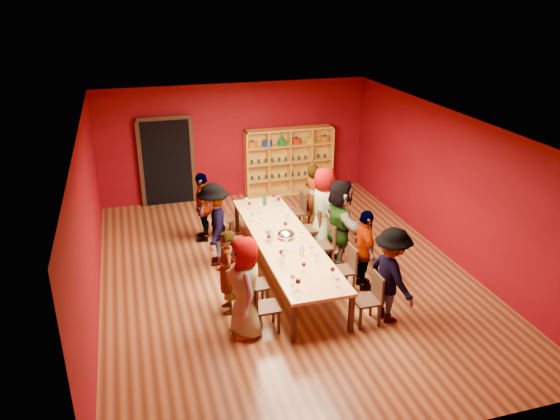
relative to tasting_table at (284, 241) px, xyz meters
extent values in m
cube|color=#5D2F18|center=(0.00, 0.00, -0.71)|extent=(7.10, 9.10, 0.02)
cube|color=#66050C|center=(0.00, 4.51, 0.80)|extent=(7.10, 0.02, 3.00)
cube|color=#66050C|center=(0.00, -4.51, 0.80)|extent=(7.10, 0.02, 3.00)
cube|color=#66050C|center=(-3.51, 0.00, 0.80)|extent=(0.02, 9.10, 3.00)
cube|color=#66050C|center=(3.51, 0.00, 0.80)|extent=(0.02, 9.10, 3.00)
cube|color=silver|center=(0.00, 0.00, 2.31)|extent=(7.10, 9.10, 0.02)
cube|color=tan|center=(0.00, 0.00, 0.02)|extent=(1.10, 4.50, 0.06)
cube|color=black|center=(-0.49, -2.17, -0.35)|extent=(0.08, 0.08, 0.69)
cube|color=black|center=(-0.49, 2.17, -0.35)|extent=(0.08, 0.08, 0.69)
cube|color=black|center=(0.49, -2.17, -0.35)|extent=(0.08, 0.08, 0.69)
cube|color=black|center=(0.49, 2.17, -0.35)|extent=(0.08, 0.08, 0.69)
cube|color=black|center=(-1.80, 4.44, 0.40)|extent=(1.20, 0.14, 2.20)
cube|color=black|center=(-1.80, 4.37, 1.55)|extent=(1.32, 0.06, 0.10)
cube|color=black|center=(-2.45, 4.37, 0.40)|extent=(0.10, 0.06, 2.20)
cube|color=black|center=(-1.15, 4.37, 0.40)|extent=(0.10, 0.06, 2.20)
cube|color=gold|center=(0.22, 4.28, 0.20)|extent=(0.04, 0.40, 1.80)
cube|color=gold|center=(2.58, 4.28, 0.20)|extent=(0.04, 0.40, 1.80)
cube|color=gold|center=(1.40, 4.28, 1.08)|extent=(2.40, 0.40, 0.04)
cube|color=gold|center=(1.40, 4.28, -0.68)|extent=(2.40, 0.40, 0.04)
cube|color=gold|center=(1.40, 4.47, 0.20)|extent=(2.40, 0.02, 1.80)
cube|color=gold|center=(1.40, 4.28, -0.25)|extent=(2.36, 0.38, 0.03)
cube|color=gold|center=(1.40, 4.28, 0.20)|extent=(2.36, 0.38, 0.03)
cube|color=gold|center=(1.40, 4.28, 0.65)|extent=(2.36, 0.38, 0.03)
cube|color=gold|center=(0.80, 4.28, 0.20)|extent=(0.03, 0.38, 1.76)
cube|color=gold|center=(1.40, 4.28, 0.20)|extent=(0.03, 0.38, 1.76)
cube|color=gold|center=(2.00, 4.28, 0.20)|extent=(0.03, 0.38, 1.76)
cylinder|color=#C9680B|center=(0.40, 4.28, 0.74)|extent=(0.26, 0.26, 0.15)
sphere|color=black|center=(0.40, 4.28, 0.84)|extent=(0.05, 0.05, 0.05)
cylinder|color=navy|center=(0.80, 4.28, 0.74)|extent=(0.26, 0.26, 0.15)
sphere|color=black|center=(0.80, 4.28, 0.84)|extent=(0.05, 0.05, 0.05)
cylinder|color=#186325|center=(1.20, 4.28, 0.71)|extent=(0.26, 0.26, 0.08)
cone|color=#186325|center=(1.20, 4.28, 0.86)|extent=(0.24, 0.24, 0.22)
cylinder|color=#A52412|center=(1.60, 4.28, 0.74)|extent=(0.26, 0.26, 0.15)
sphere|color=black|center=(1.60, 4.28, 0.84)|extent=(0.05, 0.05, 0.05)
cylinder|color=gold|center=(2.00, 4.28, 0.74)|extent=(0.26, 0.26, 0.15)
sphere|color=black|center=(2.00, 4.28, 0.84)|extent=(0.05, 0.05, 0.05)
cylinder|color=#C9680B|center=(2.40, 4.28, 0.74)|extent=(0.26, 0.26, 0.15)
sphere|color=black|center=(2.40, 4.28, 0.84)|extent=(0.05, 0.05, 0.05)
cylinder|color=#1A301F|center=(0.38, 4.28, -0.18)|extent=(0.07, 0.07, 0.10)
cylinder|color=#1A301F|center=(0.56, 4.28, -0.18)|extent=(0.07, 0.07, 0.10)
cylinder|color=#1A301F|center=(0.75, 4.28, -0.18)|extent=(0.07, 0.07, 0.10)
cylinder|color=#1A301F|center=(0.93, 4.28, -0.18)|extent=(0.07, 0.07, 0.10)
cylinder|color=#1A301F|center=(1.12, 4.28, -0.18)|extent=(0.07, 0.07, 0.10)
cylinder|color=#1A301F|center=(1.30, 4.28, -0.18)|extent=(0.07, 0.07, 0.10)
cylinder|color=#1A301F|center=(1.49, 4.28, -0.18)|extent=(0.07, 0.07, 0.10)
cylinder|color=#1A301F|center=(1.67, 4.28, -0.18)|extent=(0.07, 0.07, 0.10)
cylinder|color=#1A301F|center=(1.86, 4.28, -0.18)|extent=(0.07, 0.07, 0.10)
cylinder|color=#1A301F|center=(2.04, 4.28, -0.18)|extent=(0.07, 0.07, 0.10)
cylinder|color=#1A301F|center=(2.23, 4.28, -0.18)|extent=(0.07, 0.07, 0.10)
cylinder|color=#1A301F|center=(2.42, 4.28, -0.18)|extent=(0.07, 0.07, 0.10)
cylinder|color=#1A301F|center=(0.38, 4.28, 0.27)|extent=(0.07, 0.07, 0.10)
cylinder|color=#1A301F|center=(0.56, 4.28, 0.27)|extent=(0.07, 0.07, 0.10)
cylinder|color=#1A301F|center=(0.75, 4.28, 0.27)|extent=(0.07, 0.07, 0.10)
cylinder|color=#1A301F|center=(0.93, 4.28, 0.27)|extent=(0.07, 0.07, 0.10)
cylinder|color=#1A301F|center=(1.12, 4.28, 0.27)|extent=(0.07, 0.07, 0.10)
cylinder|color=#1A301F|center=(1.30, 4.28, 0.27)|extent=(0.07, 0.07, 0.10)
cylinder|color=#1A301F|center=(1.49, 4.28, 0.27)|extent=(0.07, 0.07, 0.10)
cylinder|color=#1A301F|center=(1.67, 4.28, 0.27)|extent=(0.07, 0.07, 0.10)
cylinder|color=#1A301F|center=(1.86, 4.28, 0.27)|extent=(0.07, 0.07, 0.10)
cylinder|color=#1A301F|center=(2.04, 4.28, 0.27)|extent=(0.07, 0.07, 0.10)
cylinder|color=#1A301F|center=(2.23, 4.28, 0.27)|extent=(0.07, 0.07, 0.10)
cylinder|color=#1A301F|center=(2.42, 4.28, 0.27)|extent=(0.07, 0.07, 0.10)
cube|color=black|center=(-0.83, -1.73, -0.27)|extent=(0.42, 0.42, 0.04)
cube|color=black|center=(-1.02, -1.73, -0.03)|extent=(0.04, 0.40, 0.44)
cube|color=black|center=(-1.00, -1.90, -0.49)|extent=(0.04, 0.04, 0.41)
cube|color=black|center=(-0.66, -1.90, -0.49)|extent=(0.04, 0.04, 0.41)
cube|color=black|center=(-1.00, -1.56, -0.49)|extent=(0.04, 0.04, 0.41)
cube|color=black|center=(-0.66, -1.56, -0.49)|extent=(0.04, 0.04, 0.41)
imported|color=silver|center=(-1.16, -1.73, 0.16)|extent=(0.47, 0.85, 1.72)
cube|color=black|center=(-0.83, -0.99, -0.27)|extent=(0.42, 0.42, 0.04)
cube|color=black|center=(-1.02, -0.99, -0.03)|extent=(0.04, 0.40, 0.44)
cube|color=black|center=(-1.00, -1.16, -0.49)|extent=(0.04, 0.04, 0.41)
cube|color=black|center=(-0.66, -1.16, -0.49)|extent=(0.04, 0.04, 0.41)
cube|color=black|center=(-1.00, -0.82, -0.49)|extent=(0.04, 0.04, 0.41)
cube|color=black|center=(-0.66, -0.82, -0.49)|extent=(0.04, 0.04, 0.41)
imported|color=pink|center=(-1.33, -0.99, 0.06)|extent=(0.41, 0.56, 1.51)
cube|color=black|center=(-0.83, 0.81, -0.27)|extent=(0.42, 0.42, 0.04)
cube|color=black|center=(-1.02, 0.81, -0.03)|extent=(0.04, 0.40, 0.44)
cube|color=black|center=(-1.00, 0.64, -0.49)|extent=(0.04, 0.04, 0.41)
cube|color=black|center=(-0.66, 0.64, -0.49)|extent=(0.04, 0.04, 0.41)
cube|color=black|center=(-1.00, 0.98, -0.49)|extent=(0.04, 0.04, 0.41)
cube|color=black|center=(-0.66, 0.98, -0.49)|extent=(0.04, 0.04, 0.41)
imported|color=#D38E8F|center=(-1.23, 0.81, 0.16)|extent=(0.66, 1.18, 1.72)
cube|color=black|center=(-0.83, 2.00, -0.27)|extent=(0.42, 0.42, 0.04)
cube|color=black|center=(-1.02, 2.00, -0.03)|extent=(0.04, 0.40, 0.44)
cube|color=black|center=(-1.00, 1.83, -0.49)|extent=(0.04, 0.04, 0.41)
cube|color=black|center=(-0.66, 1.83, -0.49)|extent=(0.04, 0.04, 0.41)
cube|color=black|center=(-1.00, 2.17, -0.49)|extent=(0.04, 0.04, 0.41)
cube|color=black|center=(-0.66, 2.17, -0.49)|extent=(0.04, 0.04, 0.41)
imported|color=#141739|center=(-1.27, 2.00, 0.08)|extent=(0.61, 0.98, 1.56)
cube|color=black|center=(0.83, -2.00, -0.27)|extent=(0.42, 0.42, 0.04)
cube|color=black|center=(1.02, -2.00, -0.03)|extent=(0.04, 0.40, 0.44)
cube|color=black|center=(0.66, -2.17, -0.49)|extent=(0.04, 0.04, 0.41)
cube|color=black|center=(1.00, -2.17, -0.49)|extent=(0.04, 0.04, 0.41)
cube|color=black|center=(0.66, -1.83, -0.49)|extent=(0.04, 0.04, 0.41)
cube|color=black|center=(1.00, -1.83, -0.49)|extent=(0.04, 0.04, 0.41)
imported|color=pink|center=(1.25, -2.00, 0.14)|extent=(0.61, 1.14, 1.68)
cube|color=black|center=(0.83, -0.93, -0.27)|extent=(0.42, 0.42, 0.04)
cube|color=black|center=(1.02, -0.93, -0.03)|extent=(0.04, 0.40, 0.44)
cube|color=black|center=(0.66, -1.10, -0.49)|extent=(0.04, 0.04, 0.41)
cube|color=black|center=(1.00, -1.10, -0.49)|extent=(0.04, 0.04, 0.41)
cube|color=black|center=(0.66, -0.76, -0.49)|extent=(0.04, 0.04, 0.41)
cube|color=black|center=(1.00, -0.76, -0.49)|extent=(0.04, 0.04, 0.41)
imported|color=#161E3D|center=(1.25, -0.93, 0.08)|extent=(0.49, 0.95, 1.56)
cube|color=black|center=(0.83, 0.12, -0.27)|extent=(0.42, 0.42, 0.04)
cube|color=black|center=(1.02, 0.12, -0.03)|extent=(0.04, 0.40, 0.44)
cube|color=black|center=(0.66, -0.05, -0.49)|extent=(0.04, 0.04, 0.41)
cube|color=black|center=(1.00, -0.05, -0.49)|extent=(0.04, 0.04, 0.41)
cube|color=black|center=(0.66, 0.29, -0.49)|extent=(0.04, 0.04, 0.41)
cube|color=black|center=(1.00, 0.29, -0.49)|extent=(0.04, 0.04, 0.41)
imported|color=#515056|center=(1.19, 0.12, 0.20)|extent=(0.59, 1.69, 1.80)
cube|color=black|center=(0.83, 0.97, -0.27)|extent=(0.42, 0.42, 0.04)
cube|color=black|center=(1.02, 0.97, -0.03)|extent=(0.04, 0.40, 0.44)
cube|color=black|center=(0.66, 0.80, -0.49)|extent=(0.04, 0.04, 0.41)
cube|color=black|center=(1.00, 0.80, -0.49)|extent=(0.04, 0.04, 0.41)
cube|color=black|center=(0.66, 1.14, -0.49)|extent=(0.04, 0.04, 0.41)
cube|color=black|center=(1.00, 1.14, -0.49)|extent=(0.04, 0.04, 0.41)
imported|color=#516AA7|center=(1.16, 0.97, 0.19)|extent=(0.52, 0.89, 1.78)
cube|color=black|center=(0.83, 1.93, -0.27)|extent=(0.42, 0.42, 0.04)
cube|color=black|center=(1.02, 1.93, -0.03)|extent=(0.04, 0.40, 0.44)
cube|color=black|center=(0.66, 1.76, -0.49)|extent=(0.04, 0.04, 0.41)
cube|color=black|center=(1.00, 1.76, -0.49)|extent=(0.04, 0.04, 0.41)
cube|color=black|center=(0.66, 2.10, -0.49)|extent=(0.04, 0.04, 0.41)
cube|color=black|center=(1.00, 2.10, -0.49)|extent=(0.04, 0.04, 0.41)
imported|color=#557BAF|center=(1.27, 1.93, 0.06)|extent=(0.59, 0.67, 1.53)
cylinder|color=silver|center=(0.28, -1.05, 0.06)|extent=(0.06, 0.06, 0.01)
cylinder|color=silver|center=(0.28, -1.05, 0.11)|extent=(0.01, 0.01, 0.11)
ellipsoid|color=silver|center=(0.28, -1.05, 0.21)|extent=(0.08, 0.08, 0.09)
cylinder|color=silver|center=(-0.31, 1.62, 0.05)|extent=(0.06, 0.06, 0.01)
cylinder|color=silver|center=(-0.31, 1.62, 0.11)|extent=(0.01, 0.01, 0.10)
ellipsoid|color=#40060C|center=(-0.31, 1.62, 0.20)|extent=(0.08, 0.08, 0.09)
cylinder|color=silver|center=(-0.30, -0.94, 0.06)|extent=(0.07, 0.07, 0.01)
cylinder|color=silver|center=(-0.30, -0.94, 0.12)|extent=(0.01, 0.01, 0.12)
ellipsoid|color=#D1C883|center=(-0.30, -0.94, 0.22)|extent=(0.09, 0.09, 0.10)
cylinder|color=silver|center=(0.13, 0.36, 0.06)|extent=(0.06, 0.06, 0.01)
cylinder|color=silver|center=(0.13, 0.36, 0.11)|extent=(0.01, 0.01, 0.11)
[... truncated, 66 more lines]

